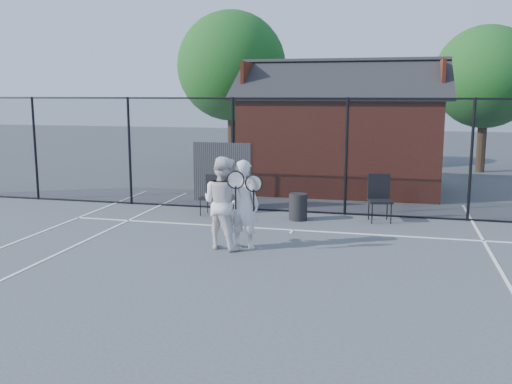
% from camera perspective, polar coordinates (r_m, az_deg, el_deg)
% --- Properties ---
extents(ground, '(80.00, 80.00, 0.00)m').
position_cam_1_polar(ground, '(10.28, 0.71, -7.69)').
color(ground, '#494D53').
rests_on(ground, ground).
extents(court_lines, '(11.02, 18.00, 0.01)m').
position_cam_1_polar(court_lines, '(9.06, -1.23, -10.10)').
color(court_lines, white).
rests_on(court_lines, ground).
extents(fence, '(22.04, 3.00, 3.00)m').
position_cam_1_polar(fence, '(14.85, 3.97, 3.45)').
color(fence, black).
rests_on(fence, ground).
extents(clubhouse, '(6.50, 4.36, 4.19)m').
position_cam_1_polar(clubhouse, '(18.69, 8.55, 5.17)').
color(clubhouse, maroon).
rests_on(clubhouse, ground).
extents(tree_left, '(4.48, 4.48, 6.44)m').
position_cam_1_polar(tree_left, '(24.03, -2.46, 12.45)').
color(tree_left, black).
rests_on(tree_left, ground).
extents(tree_right, '(3.97, 3.97, 5.70)m').
position_cam_1_polar(tree_right, '(24.28, 22.00, 10.59)').
color(tree_right, black).
rests_on(tree_right, ground).
extents(player_front, '(0.84, 0.65, 1.80)m').
position_cam_1_polar(player_front, '(11.43, -1.25, -1.21)').
color(player_front, white).
rests_on(player_front, ground).
extents(player_back, '(1.10, 0.96, 1.87)m').
position_cam_1_polar(player_back, '(11.43, -3.33, -1.07)').
color(player_back, white).
rests_on(player_back, ground).
extents(chair_left, '(0.55, 0.57, 1.00)m').
position_cam_1_polar(chair_left, '(14.64, -4.55, -0.40)').
color(chair_left, black).
rests_on(chair_left, ground).
extents(chair_right, '(0.66, 0.67, 1.13)m').
position_cam_1_polar(chair_right, '(14.15, 12.31, -0.68)').
color(chair_right, black).
rests_on(chair_right, ground).
extents(waste_bin, '(0.52, 0.52, 0.66)m').
position_cam_1_polar(waste_bin, '(14.11, 4.23, -1.48)').
color(waste_bin, '#252525').
rests_on(waste_bin, ground).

